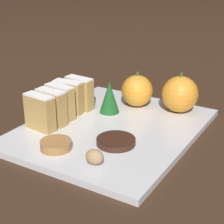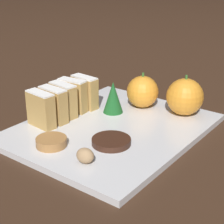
# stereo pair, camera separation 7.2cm
# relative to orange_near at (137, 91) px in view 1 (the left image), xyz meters

# --- Properties ---
(ground_plane) EXTENTS (6.00, 6.00, 0.00)m
(ground_plane) POSITION_rel_orange_near_xyz_m (0.01, -0.12, -0.05)
(ground_plane) COLOR #382316
(serving_platter) EXTENTS (0.31, 0.38, 0.01)m
(serving_platter) POSITION_rel_orange_near_xyz_m (0.01, -0.12, -0.04)
(serving_platter) COLOR silver
(serving_platter) RESTS_ON ground_plane
(stollen_slice_front) EXTENTS (0.06, 0.03, 0.07)m
(stollen_slice_front) POSITION_rel_orange_near_xyz_m (-0.10, -0.20, 0.00)
(stollen_slice_front) COLOR tan
(stollen_slice_front) RESTS_ON serving_platter
(stollen_slice_second) EXTENTS (0.06, 0.03, 0.07)m
(stollen_slice_second) POSITION_rel_orange_near_xyz_m (-0.10, -0.17, 0.00)
(stollen_slice_second) COLOR tan
(stollen_slice_second) RESTS_ON serving_platter
(stollen_slice_third) EXTENTS (0.06, 0.03, 0.07)m
(stollen_slice_third) POSITION_rel_orange_near_xyz_m (-0.10, -0.14, 0.00)
(stollen_slice_third) COLOR tan
(stollen_slice_third) RESTS_ON serving_platter
(stollen_slice_fourth) EXTENTS (0.06, 0.03, 0.07)m
(stollen_slice_fourth) POSITION_rel_orange_near_xyz_m (-0.11, -0.11, 0.00)
(stollen_slice_fourth) COLOR tan
(stollen_slice_fourth) RESTS_ON serving_platter
(stollen_slice_fifth) EXTENTS (0.06, 0.03, 0.07)m
(stollen_slice_fifth) POSITION_rel_orange_near_xyz_m (-0.10, -0.08, 0.00)
(stollen_slice_fifth) COLOR tan
(stollen_slice_fifth) RESTS_ON serving_platter
(orange_near) EXTENTS (0.07, 0.07, 0.08)m
(orange_near) POSITION_rel_orange_near_xyz_m (0.00, 0.00, 0.00)
(orange_near) COLOR orange
(orange_near) RESTS_ON serving_platter
(orange_far) EXTENTS (0.08, 0.08, 0.09)m
(orange_far) POSITION_rel_orange_near_xyz_m (0.09, 0.02, 0.00)
(orange_far) COLOR orange
(orange_far) RESTS_ON serving_platter
(walnut) EXTENTS (0.03, 0.03, 0.03)m
(walnut) POSITION_rel_orange_near_xyz_m (0.06, -0.26, -0.02)
(walnut) COLOR tan
(walnut) RESTS_ON serving_platter
(chocolate_cookie) EXTENTS (0.07, 0.07, 0.01)m
(chocolate_cookie) POSITION_rel_orange_near_xyz_m (0.05, -0.18, -0.03)
(chocolate_cookie) COLOR #381E14
(chocolate_cookie) RESTS_ON serving_platter
(gingerbread_cookie) EXTENTS (0.05, 0.05, 0.02)m
(gingerbread_cookie) POSITION_rel_orange_near_xyz_m (-0.03, -0.25, -0.03)
(gingerbread_cookie) COLOR #A3703D
(gingerbread_cookie) RESTS_ON serving_platter
(evergreen_sprig) EXTENTS (0.04, 0.04, 0.07)m
(evergreen_sprig) POSITION_rel_orange_near_xyz_m (-0.03, -0.06, -0.00)
(evergreen_sprig) COLOR #195623
(evergreen_sprig) RESTS_ON serving_platter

